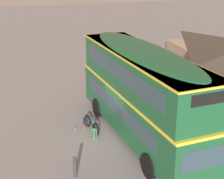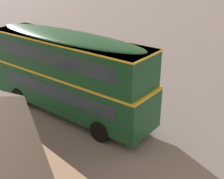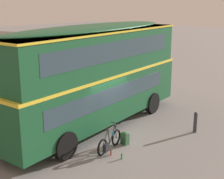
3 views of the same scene
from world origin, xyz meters
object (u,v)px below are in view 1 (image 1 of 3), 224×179
at_px(water_bottle_green_metal, 75,129).
at_px(kerb_bollard, 75,166).
at_px(water_bottle_red_squeeze, 85,127).
at_px(double_decker_bus, 141,90).
at_px(backpack_on_ground, 94,133).
at_px(touring_bicycle, 91,124).

distance_m(water_bottle_green_metal, kerb_bollard, 4.31).
distance_m(water_bottle_red_squeeze, water_bottle_green_metal, 0.52).
xyz_separation_m(double_decker_bus, backpack_on_ground, (-0.67, -2.32, -2.37)).
height_order(double_decker_bus, water_bottle_green_metal, double_decker_bus).
distance_m(touring_bicycle, backpack_on_ground, 0.90).
xyz_separation_m(water_bottle_green_metal, kerb_bollard, (4.22, -0.81, 0.40)).
relative_size(touring_bicycle, backpack_on_ground, 3.24).
bearing_deg(water_bottle_green_metal, double_decker_bus, 59.97).
bearing_deg(water_bottle_red_squeeze, water_bottle_green_metal, -87.45).
distance_m(backpack_on_ground, water_bottle_red_squeeze, 1.17).
relative_size(double_decker_bus, kerb_bollard, 11.09).
height_order(backpack_on_ground, kerb_bollard, kerb_bollard).
distance_m(water_bottle_red_squeeze, kerb_bollard, 4.46).
height_order(double_decker_bus, touring_bicycle, double_decker_bus).
bearing_deg(water_bottle_red_squeeze, touring_bicycle, 52.71).
bearing_deg(water_bottle_green_metal, water_bottle_red_squeeze, 92.55).
xyz_separation_m(touring_bicycle, kerb_bollard, (4.01, -1.64, 0.13)).
relative_size(touring_bicycle, water_bottle_red_squeeze, 8.47).
distance_m(touring_bicycle, water_bottle_green_metal, 0.89).
relative_size(backpack_on_ground, kerb_bollard, 0.56).
bearing_deg(kerb_bollard, touring_bicycle, 157.78).
height_order(water_bottle_red_squeeze, water_bottle_green_metal, same).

